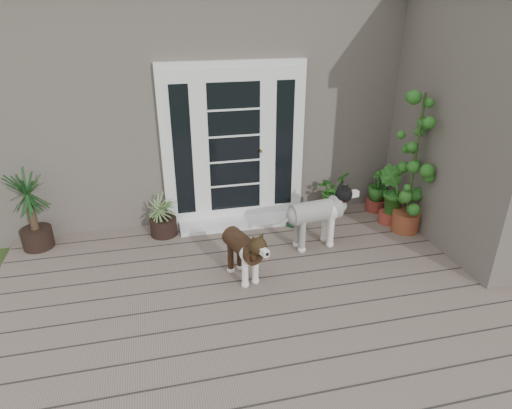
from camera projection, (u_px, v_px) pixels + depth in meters
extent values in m
cube|color=#6B5B4C|center=(297.00, 317.00, 4.38)|extent=(6.20, 4.60, 0.12)
cube|color=#665E54|center=(223.00, 90.00, 7.51)|extent=(7.40, 4.00, 3.10)
cube|color=#665E54|center=(501.00, 126.00, 5.33)|extent=(1.60, 2.40, 3.10)
cube|color=white|center=(234.00, 145.00, 5.81)|extent=(1.90, 0.14, 2.15)
cube|color=white|center=(238.00, 222.00, 6.07)|extent=(1.60, 0.40, 0.05)
imported|color=#28631C|center=(331.00, 197.00, 6.22)|extent=(0.62, 0.62, 0.56)
imported|color=#1D5819|center=(390.00, 203.00, 6.01)|extent=(0.55, 0.55, 0.59)
imported|color=#1E631C|center=(377.00, 194.00, 6.40)|extent=(0.40, 0.40, 0.51)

